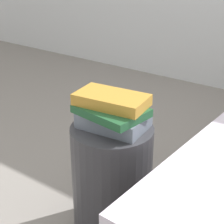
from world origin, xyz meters
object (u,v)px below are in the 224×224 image
side_table (112,179)px  book_ochre (112,100)px  book_slate (114,120)px  book_forest (111,111)px

side_table → book_ochre: 0.37m
book_slate → book_forest: (-0.01, -0.02, 0.05)m
side_table → book_ochre: size_ratio=1.76×
book_forest → book_ochre: 0.04m
book_slate → book_forest: bearing=-112.6°
book_slate → book_ochre: 0.09m
book_forest → book_ochre: (-0.01, 0.02, 0.04)m
book_ochre → side_table: bearing=-53.5°
side_table → book_ochre: bearing=133.3°
book_slate → book_forest: book_forest is taller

